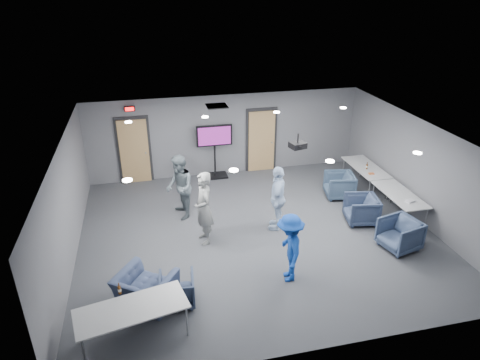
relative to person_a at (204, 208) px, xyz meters
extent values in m
plane|color=#3C4045|center=(1.38, 0.05, -0.94)|extent=(9.00, 9.00, 0.00)
plane|color=white|center=(1.38, 0.05, 1.76)|extent=(9.00, 9.00, 0.00)
cube|color=slate|center=(1.38, 4.05, 0.41)|extent=(9.00, 0.02, 2.70)
cube|color=slate|center=(1.38, -3.95, 0.41)|extent=(9.00, 0.02, 2.70)
cube|color=slate|center=(-3.12, 0.05, 0.41)|extent=(0.02, 8.00, 2.70)
cube|color=slate|center=(5.88, 0.05, 0.41)|extent=(0.02, 8.00, 2.70)
cube|color=black|center=(-1.62, 4.02, 0.14)|extent=(1.06, 0.06, 2.24)
cube|color=tan|center=(-1.62, 3.98, 0.11)|extent=(0.90, 0.05, 2.10)
cylinder|color=#94989D|center=(-1.27, 3.93, 0.06)|extent=(0.04, 0.10, 0.04)
cube|color=black|center=(2.58, 4.02, 0.14)|extent=(1.06, 0.06, 2.24)
cube|color=tan|center=(2.58, 3.98, 0.11)|extent=(0.90, 0.05, 2.10)
cylinder|color=#94989D|center=(2.93, 3.93, 0.06)|extent=(0.04, 0.10, 0.04)
cube|color=black|center=(-1.62, 3.99, 1.51)|extent=(0.32, 0.06, 0.16)
cube|color=#FF0C0C|center=(-1.62, 3.95, 1.51)|extent=(0.26, 0.02, 0.11)
cube|color=black|center=(0.88, 2.85, 1.74)|extent=(0.60, 0.60, 0.03)
cylinder|color=white|center=(-1.62, -1.75, 1.74)|extent=(0.18, 0.18, 0.02)
cylinder|color=white|center=(-1.62, 1.85, 1.74)|extent=(0.18, 0.18, 0.02)
cylinder|color=white|center=(0.38, -1.75, 1.74)|extent=(0.18, 0.18, 0.02)
cylinder|color=white|center=(0.38, 1.85, 1.74)|extent=(0.18, 0.18, 0.02)
cylinder|color=white|center=(2.38, -1.75, 1.74)|extent=(0.18, 0.18, 0.02)
cylinder|color=white|center=(2.38, 1.85, 1.74)|extent=(0.18, 0.18, 0.02)
cylinder|color=white|center=(4.38, -1.75, 1.74)|extent=(0.18, 0.18, 0.02)
cylinder|color=white|center=(4.38, 1.85, 1.74)|extent=(0.18, 0.18, 0.02)
imported|color=gray|center=(0.00, 0.00, 0.00)|extent=(0.54, 0.74, 1.89)
imported|color=slate|center=(-0.45, 1.37, -0.04)|extent=(0.79, 0.96, 1.81)
imported|color=silver|center=(1.97, 0.23, -0.06)|extent=(0.81, 1.12, 1.76)
imported|color=#18419F|center=(1.57, -1.89, -0.15)|extent=(0.75, 1.11, 1.59)
imported|color=#374960|center=(4.34, 1.50, -0.56)|extent=(0.98, 0.96, 0.76)
imported|color=#313D56|center=(4.28, -0.01, -0.56)|extent=(0.97, 0.95, 0.76)
imported|color=#3A4965|center=(4.59, -1.38, -0.55)|extent=(1.02, 1.01, 0.78)
imported|color=#34405B|center=(-0.89, -2.13, -0.62)|extent=(0.75, 0.77, 0.65)
imported|color=#394563|center=(-1.51, -2.02, -0.59)|extent=(1.45, 1.42, 0.71)
cube|color=silver|center=(5.38, 1.87, -0.23)|extent=(0.79, 1.89, 0.03)
cylinder|color=#94989D|center=(5.07, 2.74, -0.59)|extent=(0.04, 0.04, 0.70)
cylinder|color=#94989D|center=(5.07, 1.01, -0.59)|extent=(0.04, 0.04, 0.70)
cylinder|color=#94989D|center=(5.70, 2.74, -0.59)|extent=(0.04, 0.04, 0.70)
cylinder|color=#94989D|center=(5.70, 1.01, -0.59)|extent=(0.04, 0.04, 0.70)
cube|color=silver|center=(5.38, -0.03, -0.23)|extent=(0.76, 1.82, 0.03)
cylinder|color=#94989D|center=(5.08, 0.80, -0.59)|extent=(0.04, 0.04, 0.70)
cylinder|color=#94989D|center=(5.08, -0.86, -0.59)|extent=(0.04, 0.04, 0.70)
cylinder|color=#94989D|center=(5.68, 0.80, -0.59)|extent=(0.04, 0.04, 0.70)
cylinder|color=#94989D|center=(5.68, -0.86, -0.59)|extent=(0.04, 0.04, 0.70)
cube|color=silver|center=(-1.76, -2.95, -0.23)|extent=(2.09, 1.21, 0.03)
cylinder|color=#94989D|center=(-0.94, -2.44, -0.59)|extent=(0.04, 0.04, 0.70)
cylinder|color=#94989D|center=(-2.71, -2.81, -0.59)|extent=(0.04, 0.04, 0.70)
cylinder|color=#94989D|center=(-0.80, -3.08, -0.59)|extent=(0.04, 0.04, 0.70)
cylinder|color=#94989D|center=(-2.57, -3.46, -0.59)|extent=(0.04, 0.04, 0.70)
cylinder|color=#552D0E|center=(-1.96, -2.50, -0.13)|extent=(0.06, 0.06, 0.17)
cylinder|color=#552D0E|center=(-1.96, -2.50, -0.01)|extent=(0.02, 0.02, 0.07)
cylinder|color=beige|center=(-1.96, -2.50, -0.13)|extent=(0.06, 0.06, 0.06)
cylinder|color=#552D0E|center=(5.31, 1.72, -0.13)|extent=(0.06, 0.06, 0.16)
cylinder|color=#552D0E|center=(5.31, 1.72, -0.02)|extent=(0.02, 0.02, 0.07)
cylinder|color=beige|center=(5.31, 1.72, -0.13)|extent=(0.06, 0.06, 0.05)
cube|color=#BD5F2F|center=(5.27, 1.34, -0.20)|extent=(0.17, 0.12, 0.04)
cube|color=silver|center=(5.38, -0.49, -0.19)|extent=(0.25, 0.21, 0.05)
cube|color=black|center=(0.94, 3.80, -0.91)|extent=(0.78, 0.56, 0.06)
cylinder|color=black|center=(0.94, 3.80, -0.22)|extent=(0.06, 0.06, 1.34)
cube|color=black|center=(0.94, 3.80, 0.51)|extent=(1.17, 0.07, 0.69)
cube|color=#6F186B|center=(0.94, 3.75, 0.51)|extent=(1.06, 0.01, 0.60)
cylinder|color=black|center=(2.34, -0.02, 1.64)|extent=(0.04, 0.04, 0.22)
cube|color=black|center=(2.34, -0.02, 1.46)|extent=(0.42, 0.38, 0.14)
cylinder|color=black|center=(2.34, -0.18, 1.46)|extent=(0.08, 0.06, 0.08)
camera|label=1|loc=(-1.20, -9.13, 5.10)|focal=32.00mm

